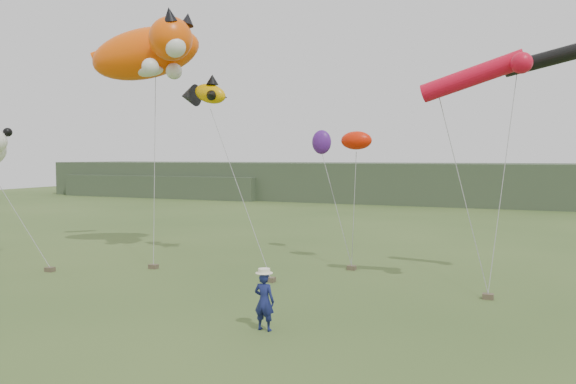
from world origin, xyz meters
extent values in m
plane|color=#385123|center=(0.00, 0.00, 0.00)|extent=(120.00, 120.00, 0.00)
cube|color=#2D3D28|center=(0.00, 45.00, 2.00)|extent=(90.00, 12.00, 4.00)
cube|color=#2D3D28|center=(-30.00, 42.00, 1.25)|extent=(25.00, 8.00, 2.50)
imported|color=#161C52|center=(2.01, -0.59, 0.80)|extent=(0.60, 0.40, 1.60)
cube|color=brown|center=(-5.82, 5.20, 0.09)|extent=(0.35, 0.28, 0.18)
cube|color=brown|center=(-0.26, 4.80, 0.09)|extent=(0.35, 0.28, 0.18)
cube|color=brown|center=(7.42, 5.27, 0.09)|extent=(0.35, 0.28, 0.18)
cube|color=brown|center=(-9.37, 3.08, 0.09)|extent=(0.35, 0.28, 0.18)
cube|color=brown|center=(1.93, 8.16, 0.09)|extent=(0.35, 0.28, 0.18)
ellipsoid|color=#F25005|center=(-8.34, 8.29, 9.60)|extent=(6.02, 4.49, 3.41)
sphere|color=#F25005|center=(-6.19, 7.22, 9.92)|extent=(1.93, 1.93, 1.93)
cone|color=black|center=(-5.87, 6.68, 10.84)|extent=(0.60, 0.73, 0.73)
cone|color=black|center=(-5.65, 7.76, 10.84)|extent=(0.60, 0.69, 0.69)
sphere|color=silver|center=(-5.76, 6.90, 9.49)|extent=(0.97, 0.97, 0.97)
ellipsoid|color=silver|center=(-8.12, 7.97, 8.74)|extent=(1.89, 0.95, 0.59)
sphere|color=silver|center=(-6.83, 6.58, 8.64)|extent=(0.75, 0.75, 0.75)
sphere|color=silver|center=(-6.62, 8.08, 8.64)|extent=(0.75, 0.75, 0.75)
cylinder|color=#F25005|center=(-11.13, 9.15, 10.03)|extent=(2.00, 1.47, 1.17)
ellipsoid|color=#DC9B01|center=(-4.49, 7.72, 7.48)|extent=(1.75, 0.73, 1.20)
cone|color=black|center=(-5.83, 8.06, 7.48)|extent=(0.82, 1.03, 1.00)
cone|color=black|center=(-4.38, 7.72, 8.09)|extent=(0.56, 0.56, 0.45)
cone|color=black|center=(-4.15, 7.16, 7.37)|extent=(0.59, 0.62, 0.45)
cone|color=black|center=(-4.15, 8.28, 7.37)|extent=(0.59, 0.62, 0.45)
cylinder|color=black|center=(9.11, 8.13, 8.17)|extent=(3.04, 1.16, 1.09)
cylinder|color=red|center=(6.73, 5.85, 7.38)|extent=(3.46, 0.78, 1.61)
sphere|color=red|center=(8.26, 5.30, 7.65)|extent=(0.68, 0.68, 0.68)
sphere|color=black|center=(-12.40, 3.87, 5.76)|extent=(0.39, 0.39, 0.39)
ellipsoid|color=red|center=(1.87, 8.94, 5.37)|extent=(1.33, 0.78, 0.78)
ellipsoid|color=#4E197F|center=(-0.40, 11.00, 5.38)|extent=(0.93, 0.62, 1.14)
camera|label=1|loc=(8.34, -14.10, 4.70)|focal=35.00mm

